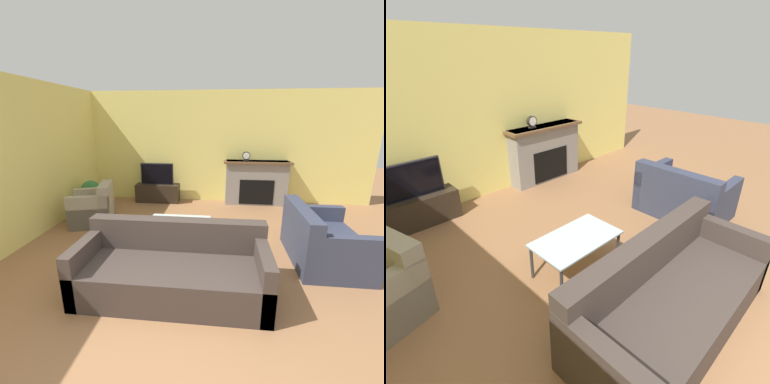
# 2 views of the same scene
# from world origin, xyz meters

# --- Properties ---
(ground_plane) EXTENTS (20.00, 20.00, 0.00)m
(ground_plane) POSITION_xyz_m (0.00, 0.00, 0.00)
(ground_plane) COLOR #936642
(wall_back) EXTENTS (8.38, 0.06, 2.70)m
(wall_back) POSITION_xyz_m (0.00, 4.65, 1.35)
(wall_back) COLOR #EADB72
(wall_back) RESTS_ON ground_plane
(wall_left) EXTENTS (0.06, 7.62, 2.70)m
(wall_left) POSITION_xyz_m (-2.72, 2.31, 1.35)
(wall_left) COLOR #EADB72
(wall_left) RESTS_ON ground_plane
(fireplace) EXTENTS (1.59, 0.39, 1.07)m
(fireplace) POSITION_xyz_m (1.41, 4.45, 0.56)
(fireplace) COLOR gray
(fireplace) RESTS_ON ground_plane
(tv_stand) EXTENTS (1.09, 0.35, 0.45)m
(tv_stand) POSITION_xyz_m (-1.03, 4.37, 0.23)
(tv_stand) COLOR #2D2319
(tv_stand) RESTS_ON ground_plane
(tv) EXTENTS (0.81, 0.06, 0.54)m
(tv) POSITION_xyz_m (-1.03, 4.36, 0.72)
(tv) COLOR #232328
(tv) RESTS_ON tv_stand
(couch_sectional) EXTENTS (2.21, 0.91, 0.82)m
(couch_sectional) POSITION_xyz_m (-0.00, 0.88, 0.29)
(couch_sectional) COLOR #3D332D
(couch_sectional) RESTS_ON ground_plane
(couch_loveseat) EXTENTS (0.93, 1.30, 0.82)m
(couch_loveseat) POSITION_xyz_m (2.03, 1.82, 0.29)
(couch_loveseat) COLOR #33384C
(couch_loveseat) RESTS_ON ground_plane
(armchair_by_window) EXTENTS (0.94, 0.91, 0.82)m
(armchair_by_window) POSITION_xyz_m (-1.95, 2.81, 0.30)
(armchair_by_window) COLOR #9E937F
(armchair_by_window) RESTS_ON ground_plane
(coffee_table) EXTENTS (0.99, 0.58, 0.45)m
(coffee_table) POSITION_xyz_m (-0.11, 2.02, 0.40)
(coffee_table) COLOR #333338
(coffee_table) RESTS_ON ground_plane
(potted_plant) EXTENTS (0.44, 0.44, 0.72)m
(potted_plant) POSITION_xyz_m (-2.34, 3.49, 0.43)
(potted_plant) COLOR beige
(potted_plant) RESTS_ON ground_plane
(mantel_clock) EXTENTS (0.19, 0.07, 0.22)m
(mantel_clock) POSITION_xyz_m (1.14, 4.45, 1.19)
(mantel_clock) COLOR #28231E
(mantel_clock) RESTS_ON fireplace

